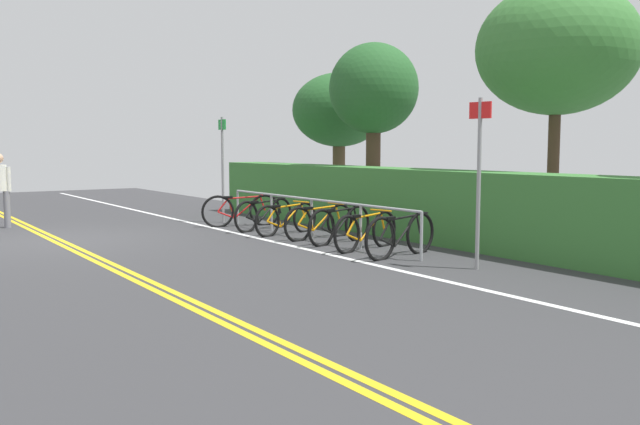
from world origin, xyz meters
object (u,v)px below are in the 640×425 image
Objects in this scene: bicycle_1 at (264,214)px; tree_far_right at (557,50)px; sign_post_near at (223,160)px; bike_rack at (312,208)px; bicycle_0 at (241,210)px; tree_mid at (374,91)px; bicycle_4 at (340,225)px; bicycle_6 at (401,235)px; bicycle_3 at (319,222)px; bicycle_5 at (366,231)px; bicycle_2 at (286,219)px; sign_post_far at (479,168)px; tree_near_left at (339,111)px.

bicycle_1 is 6.78m from tree_far_right.
sign_post_near is (-1.76, -0.11, 1.15)m from bicycle_1.
bike_rack reaches higher than bicycle_0.
bike_rack is at bearing -126.95° from tree_far_right.
tree_mid reaches higher than bicycle_0.
bicycle_4 is 1.81m from bicycle_6.
bike_rack is at bearing -118.58° from bicycle_3.
tree_mid reaches higher than bicycle_1.
tree_mid is (1.00, 3.03, 2.76)m from bicycle_0.
bicycle_0 is 1.04× the size of bicycle_5.
bike_rack is 0.91m from bicycle_2.
bicycle_0 is 1.01× the size of bicycle_3.
sign_post_far is at bearing 6.30° from bicycle_6.
tree_near_left reaches higher than bicycle_4.
bicycle_6 is 0.70× the size of sign_post_far.
bicycle_5 is (1.63, -0.12, -0.00)m from bicycle_3.
bicycle_1 is (0.89, 0.08, -0.02)m from bicycle_0.
bicycle_6 is (0.91, 0.00, 0.02)m from bicycle_5.
bicycle_0 reaches higher than bicycle_2.
bike_rack is 5.53m from tree_far_right.
tree_far_right is (1.99, 3.61, 3.28)m from bicycle_4.
tree_far_right is (0.18, 3.69, 3.27)m from bicycle_6.
bicycle_3 is at bearing 177.12° from bicycle_4.
bicycle_0 is 4.22m from tree_mid.
bicycle_2 is (1.80, 0.09, -0.04)m from bicycle_0.
sign_post_near is at bearing -178.30° from bicycle_6.
bicycle_2 is 4.14m from tree_mid.
bicycle_1 reaches higher than bicycle_2.
bicycle_2 is at bearing -178.58° from bicycle_5.
tree_mid reaches higher than sign_post_near.
tree_near_left is at bearing 147.70° from bicycle_5.
tree_near_left is 2.96m from tree_mid.
bicycle_3 is 1.04× the size of bicycle_5.
bicycle_3 is at bearing -179.29° from sign_post_far.
bicycle_5 is 7.66m from tree_near_left.
tree_near_left reaches higher than sign_post_far.
tree_far_right is (-1.33, 3.52, 2.13)m from sign_post_far.
sign_post_near is 3.94m from tree_mid.
tree_far_right is at bearing -1.45° from tree_near_left.
bicycle_2 is 6.20m from tree_far_right.
bicycle_4 is at bearing -178.50° from sign_post_far.
tree_mid is at bearing 146.14° from bicycle_6.
sign_post_far is 4.33m from tree_far_right.
tree_near_left is at bearing 151.20° from bicycle_6.
sign_post_near is at bearing -177.53° from bicycle_2.
sign_post_far is (4.04, 0.05, 1.16)m from bicycle_3.
bicycle_2 is 1.00× the size of bicycle_4.
bike_rack is 0.85m from bicycle_4.
tree_far_right is at bearing 31.44° from sign_post_near.
tree_near_left is (-4.51, 3.76, 2.46)m from bicycle_3.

